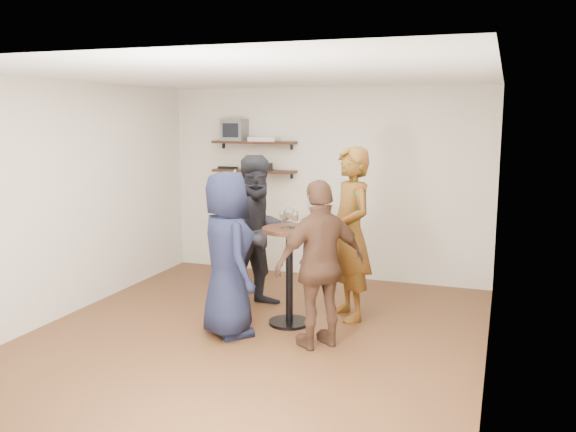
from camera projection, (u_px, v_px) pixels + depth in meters
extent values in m
cube|color=#4D2A19|center=(256.00, 337.00, 6.25)|extent=(4.50, 5.00, 0.04)
cube|color=white|center=(253.00, 74.00, 5.81)|extent=(4.50, 5.00, 0.04)
cube|color=beige|center=(326.00, 183.00, 8.37)|extent=(4.50, 0.04, 2.60)
cube|color=beige|center=(93.00, 270.00, 3.69)|extent=(4.50, 0.04, 2.60)
cube|color=beige|center=(67.00, 199.00, 6.79)|extent=(0.04, 5.00, 2.60)
cube|color=beige|center=(496.00, 224.00, 5.28)|extent=(0.04, 5.00, 2.60)
cube|color=black|center=(254.00, 142.00, 8.48)|extent=(1.20, 0.25, 0.04)
cube|color=black|center=(254.00, 171.00, 8.55)|extent=(1.20, 0.25, 0.04)
cube|color=#59595B|center=(235.00, 130.00, 8.55)|extent=(0.32, 0.30, 0.30)
cube|color=silver|center=(264.00, 139.00, 8.42)|extent=(0.40, 0.24, 0.06)
cube|color=black|center=(264.00, 166.00, 8.49)|extent=(0.22, 0.10, 0.10)
cube|color=black|center=(228.00, 167.00, 8.73)|extent=(0.30, 0.05, 0.03)
cube|color=black|center=(237.00, 243.00, 8.18)|extent=(0.47, 0.47, 0.04)
cylinder|color=black|center=(219.00, 265.00, 8.12)|extent=(0.04, 0.04, 0.51)
cylinder|color=black|center=(244.00, 267.00, 8.00)|extent=(0.04, 0.04, 0.51)
cylinder|color=black|center=(231.00, 259.00, 8.46)|extent=(0.04, 0.04, 0.51)
cylinder|color=black|center=(255.00, 261.00, 8.34)|extent=(0.04, 0.04, 0.51)
cylinder|color=silver|center=(237.00, 230.00, 8.15)|extent=(0.14, 0.14, 0.31)
cylinder|color=#2B7621|center=(235.00, 207.00, 8.11)|extent=(0.01, 0.07, 0.56)
cone|color=white|center=(232.00, 181.00, 8.06)|extent=(0.07, 0.09, 0.12)
cylinder|color=#2B7621|center=(238.00, 205.00, 8.10)|extent=(0.03, 0.06, 0.63)
cone|color=white|center=(240.00, 177.00, 8.05)|extent=(0.11, 0.13, 0.13)
cylinder|color=#2B7621|center=(236.00, 203.00, 8.08)|extent=(0.10, 0.09, 0.68)
cone|color=white|center=(235.00, 172.00, 7.98)|extent=(0.13, 0.13, 0.13)
cylinder|color=black|center=(289.00, 230.00, 6.41)|extent=(0.58, 0.58, 0.04)
cylinder|color=black|center=(289.00, 277.00, 6.49)|extent=(0.08, 0.08, 0.98)
cylinder|color=black|center=(289.00, 322.00, 6.58)|extent=(0.45, 0.45, 0.03)
cylinder|color=silver|center=(282.00, 228.00, 6.40)|extent=(0.05, 0.05, 0.00)
cylinder|color=silver|center=(282.00, 224.00, 6.39)|extent=(0.01, 0.01, 0.08)
cylinder|color=silver|center=(282.00, 215.00, 6.38)|extent=(0.06, 0.06, 0.10)
cylinder|color=tan|center=(282.00, 217.00, 6.38)|extent=(0.06, 0.06, 0.05)
cylinder|color=silver|center=(295.00, 228.00, 6.35)|extent=(0.05, 0.05, 0.00)
cylinder|color=silver|center=(295.00, 224.00, 6.35)|extent=(0.01, 0.01, 0.08)
cylinder|color=silver|center=(295.00, 216.00, 6.33)|extent=(0.06, 0.06, 0.10)
cylinder|color=tan|center=(295.00, 218.00, 6.33)|extent=(0.06, 0.06, 0.05)
cylinder|color=silver|center=(289.00, 226.00, 6.48)|extent=(0.06, 0.06, 0.00)
cylinder|color=silver|center=(289.00, 222.00, 6.47)|extent=(0.01, 0.01, 0.09)
cylinder|color=silver|center=(289.00, 213.00, 6.45)|extent=(0.07, 0.07, 0.11)
cylinder|color=tan|center=(289.00, 215.00, 6.46)|extent=(0.06, 0.06, 0.06)
cylinder|color=silver|center=(292.00, 227.00, 6.41)|extent=(0.06, 0.06, 0.00)
cylinder|color=silver|center=(292.00, 223.00, 6.40)|extent=(0.01, 0.01, 0.09)
cylinder|color=silver|center=(292.00, 214.00, 6.39)|extent=(0.07, 0.07, 0.11)
cylinder|color=tan|center=(292.00, 216.00, 6.39)|extent=(0.06, 0.06, 0.06)
imported|color=#AA2413|center=(350.00, 234.00, 6.64)|extent=(0.78, 0.83, 1.90)
imported|color=black|center=(259.00, 232.00, 7.03)|extent=(1.07, 1.10, 1.78)
imported|color=black|center=(227.00, 254.00, 6.14)|extent=(0.96, 0.96, 1.68)
imported|color=#4A2E1F|center=(321.00, 265.00, 5.82)|extent=(0.96, 0.96, 1.63)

